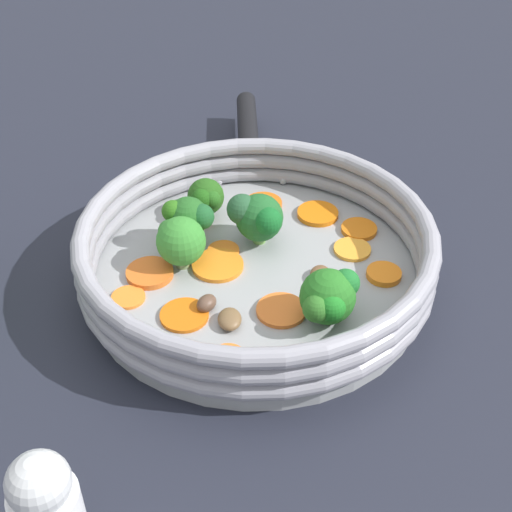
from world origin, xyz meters
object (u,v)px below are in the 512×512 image
object	(u,v)px
broccoli_floret_1	(329,297)
carrot_slice_7	(228,358)
skillet	(256,276)
broccoli_floret_3	(180,239)
carrot_slice_11	(263,204)
broccoli_floret_2	(257,217)
carrot_slice_10	(318,214)
carrot_slice_0	(128,297)
carrot_slice_8	(384,274)
carrot_slice_5	(352,249)
carrot_slice_12	(189,221)
carrot_slice_2	(218,265)
carrot_slice_6	(150,273)
mushroom_piece_2	(230,319)
carrot_slice_9	(184,315)
carrot_slice_1	(281,310)
carrot_slice_4	(223,251)
mushroom_piece_0	(207,303)
broccoli_floret_0	(188,217)
broccoli_floret_4	(205,198)
carrot_slice_3	(358,228)
mushroom_piece_1	(320,275)

from	to	relation	value
broccoli_floret_1	carrot_slice_7	bearing A→B (deg)	-91.64
skillet	broccoli_floret_3	bearing A→B (deg)	-125.57
carrot_slice_7	broccoli_floret_3	bearing A→B (deg)	170.87
carrot_slice_11	broccoli_floret_2	xyz separation A→B (m)	(0.05, -0.04, 0.03)
carrot_slice_10	broccoli_floret_3	world-z (taller)	broccoli_floret_3
carrot_slice_0	carrot_slice_8	world-z (taller)	carrot_slice_8
carrot_slice_5	carrot_slice_12	xyz separation A→B (m)	(-0.12, -0.11, 0.00)
carrot_slice_2	carrot_slice_6	xyz separation A→B (m)	(-0.02, -0.06, 0.00)
carrot_slice_2	carrot_slice_10	xyz separation A→B (m)	(-0.02, 0.13, 0.00)
carrot_slice_11	broccoli_floret_3	xyz separation A→B (m)	(0.05, -0.11, 0.03)
carrot_slice_6	mushroom_piece_2	distance (m)	0.10
carrot_slice_9	mushroom_piece_2	world-z (taller)	mushroom_piece_2
carrot_slice_1	carrot_slice_8	xyz separation A→B (m)	(0.01, 0.11, 0.00)
carrot_slice_0	carrot_slice_4	distance (m)	0.10
broccoli_floret_2	carrot_slice_0	bearing A→B (deg)	-84.06
mushroom_piece_0	carrot_slice_2	bearing A→B (deg)	143.10
carrot_slice_8	broccoli_floret_0	xyz separation A→B (m)	(-0.13, -0.13, 0.03)
carrot_slice_7	broccoli_floret_3	size ratio (longest dim) A/B	0.57
carrot_slice_2	broccoli_floret_2	bearing A→B (deg)	106.02
broccoli_floret_2	mushroom_piece_2	size ratio (longest dim) A/B	1.98
mushroom_piece_2	carrot_slice_5	bearing A→B (deg)	101.39
broccoli_floret_4	mushroom_piece_0	bearing A→B (deg)	-26.68
mushroom_piece_2	broccoli_floret_4	bearing A→B (deg)	160.20
carrot_slice_6	carrot_slice_10	distance (m)	0.19
carrot_slice_10	carrot_slice_9	bearing A→B (deg)	-69.53
broccoli_floret_1	carrot_slice_3	bearing A→B (deg)	132.65
skillet	carrot_slice_5	world-z (taller)	carrot_slice_5
carrot_slice_5	mushroom_piece_1	xyz separation A→B (m)	(0.02, -0.05, 0.00)
broccoli_floret_2	carrot_slice_9	bearing A→B (deg)	-60.65
carrot_slice_4	broccoli_floret_0	world-z (taller)	broccoli_floret_0
carrot_slice_1	mushroom_piece_1	size ratio (longest dim) A/B	1.71
carrot_slice_6	mushroom_piece_1	world-z (taller)	mushroom_piece_1
carrot_slice_12	broccoli_floret_4	world-z (taller)	broccoli_floret_4
broccoli_floret_0	carrot_slice_5	bearing A→B (deg)	56.15
carrot_slice_3	carrot_slice_4	world-z (taller)	same
carrot_slice_3	carrot_slice_7	distance (m)	0.21
carrot_slice_2	mushroom_piece_0	size ratio (longest dim) A/B	2.36
carrot_slice_8	mushroom_piece_1	distance (m)	0.06
carrot_slice_1	broccoli_floret_3	size ratio (longest dim) A/B	0.84
carrot_slice_6	carrot_slice_12	world-z (taller)	same
carrot_slice_3	carrot_slice_11	size ratio (longest dim) A/B	0.91
broccoli_floret_4	carrot_slice_7	bearing A→B (deg)	-21.98
carrot_slice_1	carrot_slice_6	bearing A→B (deg)	-142.53
skillet	carrot_slice_4	world-z (taller)	carrot_slice_4
mushroom_piece_1	mushroom_piece_2	size ratio (longest dim) A/B	0.95
broccoli_floret_1	mushroom_piece_2	world-z (taller)	broccoli_floret_1
carrot_slice_0	carrot_slice_9	bearing A→B (deg)	35.77
carrot_slice_9	broccoli_floret_2	bearing A→B (deg)	119.35
carrot_slice_5	carrot_slice_9	bearing A→B (deg)	-89.09
broccoli_floret_2	broccoli_floret_3	size ratio (longest dim) A/B	1.03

